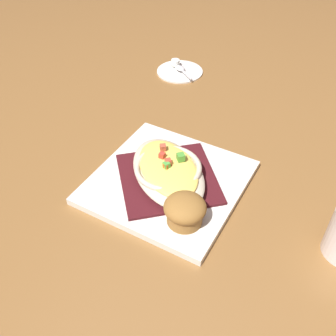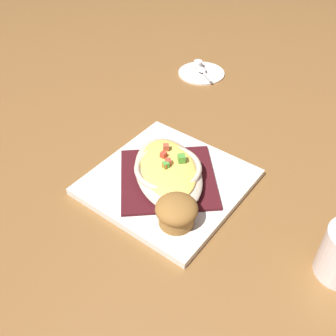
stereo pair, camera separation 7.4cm
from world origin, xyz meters
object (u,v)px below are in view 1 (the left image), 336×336
Objects in this scene: creamer_saucer at (180,71)px; spoon at (181,69)px; gratin_dish at (168,170)px; muffin at (185,210)px; creamer_cup_0 at (175,62)px; square_plate at (168,182)px.

creamer_saucer is 0.01m from spoon.
gratin_dish reaches higher than creamer_saucer.
muffin reaches higher than creamer_cup_0.
creamer_saucer is at bearing -162.44° from muffin.
gratin_dish reaches higher than creamer_cup_0.
gratin_dish is at bearing 15.51° from creamer_cup_0.
gratin_dish reaches higher than square_plate.
creamer_cup_0 is at bearing -164.49° from gratin_dish.
creamer_cup_0 reaches higher than creamer_saucer.
gratin_dish is at bearing 13.79° from creamer_saucer.
square_plate is 0.48m from creamer_cup_0.
square_plate is 11.53× the size of creamer_cup_0.
gratin_dish reaches higher than spoon.
spoon is at bearing -166.51° from square_plate.
muffin is (0.09, 0.06, 0.03)m from square_plate.
creamer_saucer is 5.37× the size of creamer_cup_0.
spoon is at bearing 43.24° from creamer_saucer.
creamer_saucer is (-0.53, -0.17, -0.04)m from muffin.
spoon is at bearing 43.24° from creamer_cup_0.
square_plate is 3.78× the size of spoon.
square_plate is at bearing -146.49° from muffin.
square_plate is 0.03m from gratin_dish.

